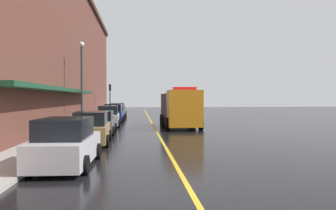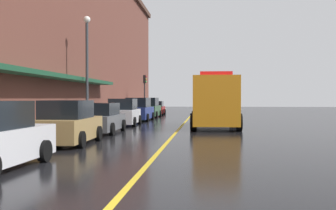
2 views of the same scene
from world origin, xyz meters
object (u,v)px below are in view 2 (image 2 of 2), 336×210
(parked_car_2, at_px, (100,119))
(parking_meter_2, at_px, (23,119))
(parked_car_5, at_px, (149,108))
(parked_car_1, at_px, (68,124))
(utility_truck, at_px, (215,102))
(parking_meter_1, at_px, (123,108))
(street_lamp_left, at_px, (87,58))
(parked_car_4, at_px, (139,110))
(parking_meter_0, at_px, (140,106))
(parked_car_6, at_px, (156,108))
(traffic_light_near, at_px, (145,87))
(parked_car_3, at_px, (124,113))

(parked_car_2, distance_m, parking_meter_2, 6.36)
(parked_car_5, bearing_deg, parking_meter_2, 177.72)
(parked_car_1, distance_m, utility_truck, 11.51)
(parking_meter_1, relative_size, street_lamp_left, 0.19)
(parked_car_4, relative_size, parking_meter_0, 3.44)
(parked_car_1, xyz_separation_m, utility_truck, (6.08, 9.75, 0.77))
(parked_car_5, distance_m, parking_meter_0, 3.86)
(parking_meter_0, bearing_deg, parked_car_6, 59.18)
(parked_car_1, xyz_separation_m, parking_meter_2, (-1.43, -0.95, 0.23))
(parked_car_6, xyz_separation_m, utility_truck, (6.11, -18.59, 0.87))
(utility_truck, xyz_separation_m, traffic_light_near, (-7.44, 19.14, 1.56))
(parked_car_2, xyz_separation_m, parked_car_5, (0.14, 17.19, 0.12))
(parked_car_3, xyz_separation_m, traffic_light_near, (-1.31, 17.78, 2.31))
(street_lamp_left, bearing_deg, parked_car_1, -77.63)
(parked_car_6, relative_size, utility_truck, 0.57)
(parking_meter_2, relative_size, street_lamp_left, 0.19)
(parked_car_6, height_order, parking_meter_0, parked_car_6)
(parked_car_2, relative_size, utility_truck, 0.60)
(parked_car_4, height_order, utility_truck, utility_truck)
(parked_car_2, relative_size, parked_car_6, 1.05)
(parked_car_2, height_order, utility_truck, utility_truck)
(parked_car_3, relative_size, parked_car_4, 0.92)
(parked_car_3, bearing_deg, parking_meter_0, 3.43)
(parked_car_4, height_order, parking_meter_1, parked_car_4)
(parking_meter_2, bearing_deg, parked_car_6, 87.28)
(parked_car_3, relative_size, parking_meter_0, 3.16)
(parked_car_4, bearing_deg, parking_meter_1, 64.17)
(parked_car_5, bearing_deg, parked_car_2, -179.12)
(parked_car_1, bearing_deg, traffic_light_near, 1.20)
(parking_meter_2, bearing_deg, parked_car_1, 33.74)
(street_lamp_left, bearing_deg, utility_truck, 3.53)
(parked_car_3, relative_size, parking_meter_2, 3.16)
(parked_car_3, height_order, parking_meter_0, parked_car_3)
(parked_car_3, distance_m, parked_car_4, 5.76)
(parked_car_6, distance_m, parking_meter_2, 29.32)
(parked_car_2, bearing_deg, utility_truck, -54.46)
(parking_meter_0, bearing_deg, traffic_light_near, 88.78)
(parking_meter_1, bearing_deg, parked_car_5, 72.93)
(parked_car_3, bearing_deg, parking_meter_1, 10.11)
(parked_car_2, height_order, parked_car_5, parked_car_5)
(parked_car_5, distance_m, parking_meter_2, 23.44)
(parked_car_6, distance_m, traffic_light_near, 2.82)
(parked_car_5, height_order, parking_meter_1, parked_car_5)
(parked_car_6, bearing_deg, utility_truck, -163.19)
(parked_car_1, bearing_deg, parked_car_4, -1.55)
(parked_car_2, height_order, parked_car_6, parked_car_2)
(utility_truck, relative_size, traffic_light_near, 1.79)
(parked_car_6, distance_m, utility_truck, 19.58)
(traffic_light_near, bearing_deg, parked_car_5, -77.55)
(parked_car_4, distance_m, parked_car_6, 11.46)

